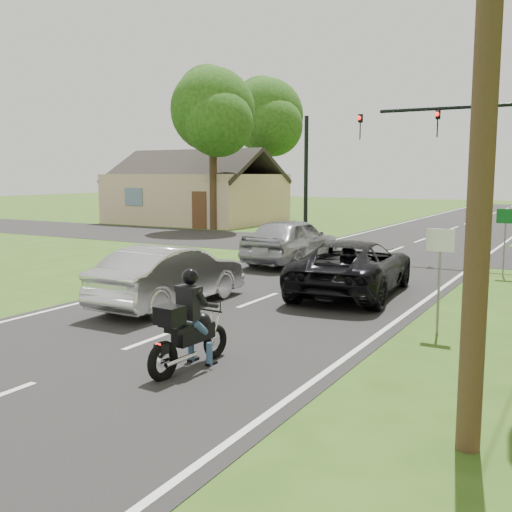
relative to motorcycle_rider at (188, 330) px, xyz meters
The scene contains 14 objects.
ground 2.19m from the motorcycle_rider, 142.47° to the left, with size 140.00×140.00×0.00m, color #2F4E16.
road 11.41m from the motorcycle_rider, 98.36° to the left, with size 8.00×100.00×0.01m, color black.
cross_road 17.36m from the motorcycle_rider, 95.47° to the left, with size 60.00×7.00×0.01m, color black.
motorcycle_rider is the anchor object (origin of this frame).
dark_suv 7.29m from the motorcycle_rider, 89.09° to the left, with size 2.41×5.22×1.45m, color black.
silver_sedan 4.91m from the motorcycle_rider, 130.98° to the left, with size 1.56×4.47×1.47m, color silver.
silver_suv 12.04m from the motorcycle_rider, 108.16° to the left, with size 1.95×4.84×1.65m, color #97989E.
traffic_signal 15.75m from the motorcycle_rider, 83.71° to the left, with size 6.38×0.44×6.00m.
signal_pole_far 20.59m from the motorcycle_rider, 109.58° to the left, with size 0.20×0.20×6.00m, color black.
sign_white 5.31m from the motorcycle_rider, 54.39° to the left, with size 0.55×0.07×2.12m.
sign_green 12.71m from the motorcycle_rider, 75.17° to the left, with size 0.55×0.07×2.12m.
tree_left_near 25.63m from the motorcycle_rider, 122.45° to the left, with size 5.12×4.96×9.22m.
tree_left_far 35.22m from the motorcycle_rider, 116.32° to the left, with size 5.76×5.58×10.14m.
house 30.85m from the motorcycle_rider, 124.94° to the left, with size 10.20×8.00×4.84m.
Camera 1 is at (7.33, -8.98, 3.18)m, focal length 42.00 mm.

